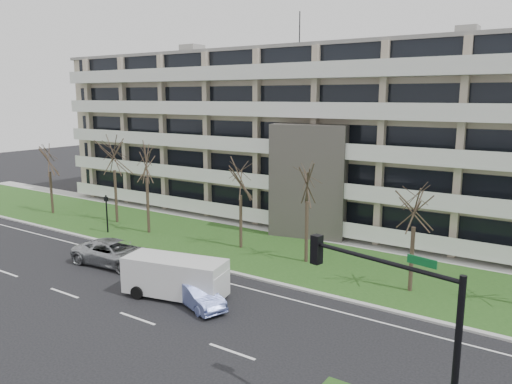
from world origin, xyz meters
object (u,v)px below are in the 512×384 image
Objects in this scene: blue_sedan at (198,295)px; traffic_signal at (400,323)px; pedestrian_signal at (107,209)px; silver_pickup at (115,253)px; white_van at (176,274)px.

blue_sedan is 13.65m from traffic_signal.
traffic_signal is 30.55m from pedestrian_signal.
traffic_signal reaches higher than pedestrian_signal.
silver_pickup is 1.49× the size of blue_sedan.
silver_pickup reaches higher than blue_sedan.
silver_pickup is 9.29m from blue_sedan.
traffic_signal reaches higher than silver_pickup.
pedestrian_signal is (-15.77, 7.10, 1.38)m from blue_sedan.
white_van is at bearing 172.44° from traffic_signal.
silver_pickup is 8.47m from pedestrian_signal.
blue_sedan is at bearing -10.93° from pedestrian_signal.
blue_sedan is at bearing -108.89° from silver_pickup.
pedestrian_signal is (-6.73, 5.00, 1.21)m from silver_pickup.
pedestrian_signal reaches higher than white_van.
white_van is at bearing -12.54° from pedestrian_signal.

